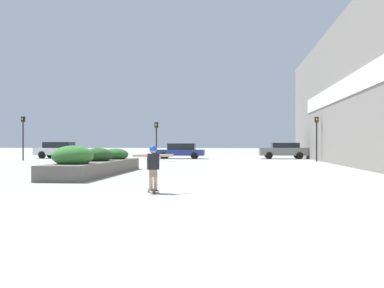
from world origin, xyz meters
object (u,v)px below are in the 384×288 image
at_px(car_leftmost, 60,150).
at_px(traffic_light_far_left, 23,131).
at_px(traffic_light_left, 156,134).
at_px(skateboarder, 153,163).
at_px(skateboard, 153,191).
at_px(car_center_left, 284,150).
at_px(traffic_light_right, 317,131).
at_px(car_center_right, 180,151).

xyz_separation_m(car_leftmost, traffic_light_far_left, (-0.93, -5.50, 1.67)).
bearing_deg(traffic_light_left, traffic_light_far_left, 179.42).
bearing_deg(car_leftmost, skateboarder, 27.45).
distance_m(skateboard, traffic_light_far_left, 27.46).
relative_size(car_leftmost, traffic_light_far_left, 1.28).
relative_size(car_center_left, traffic_light_left, 1.41).
distance_m(skateboarder, traffic_light_right, 24.23).
height_order(car_center_right, traffic_light_left, traffic_light_left).
distance_m(car_leftmost, traffic_light_right, 23.86).
relative_size(traffic_light_left, traffic_light_far_left, 0.85).
distance_m(car_leftmost, car_center_right, 11.66).
xyz_separation_m(skateboard, car_center_right, (-2.91, 28.40, 0.68)).
distance_m(traffic_light_right, traffic_light_far_left, 24.11).
bearing_deg(traffic_light_left, skateboard, -79.62).
bearing_deg(car_center_right, traffic_light_far_left, 114.98).
distance_m(car_leftmost, traffic_light_far_left, 5.82).
relative_size(car_center_left, car_center_right, 0.96).
bearing_deg(skateboarder, car_leftmost, 93.59).
bearing_deg(traffic_light_left, car_center_left, 31.20).
xyz_separation_m(skateboarder, traffic_light_far_left, (-15.49, 22.54, 1.66)).
height_order(skateboard, skateboarder, skateboarder).
distance_m(traffic_light_left, traffic_light_right, 12.73).
bearing_deg(traffic_light_far_left, skateboarder, -55.49).
bearing_deg(car_leftmost, traffic_light_far_left, -9.63).
height_order(car_leftmost, traffic_light_far_left, traffic_light_far_left).
xyz_separation_m(skateboarder, car_center_left, (6.80, 29.02, -0.04)).
relative_size(skateboarder, car_leftmost, 0.26).
distance_m(skateboarder, car_center_left, 29.81).
bearing_deg(traffic_light_left, car_leftmost, 151.78).
xyz_separation_m(traffic_light_left, traffic_light_right, (12.72, 0.17, 0.23)).
bearing_deg(car_center_right, car_center_left, -86.33).
distance_m(car_center_right, traffic_light_right, 13.01).
distance_m(skateboarder, car_center_right, 28.55).
bearing_deg(traffic_light_left, skateboarder, -79.62).
relative_size(traffic_light_left, traffic_light_right, 0.89).
bearing_deg(car_leftmost, traffic_light_right, 76.78).
bearing_deg(traffic_light_right, traffic_light_far_left, -179.88).
relative_size(car_leftmost, traffic_light_right, 1.34).
height_order(car_leftmost, traffic_light_left, traffic_light_left).
bearing_deg(traffic_light_right, car_center_left, 105.82).
bearing_deg(car_center_right, car_leftmost, 91.80).
distance_m(car_leftmost, traffic_light_left, 11.94).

